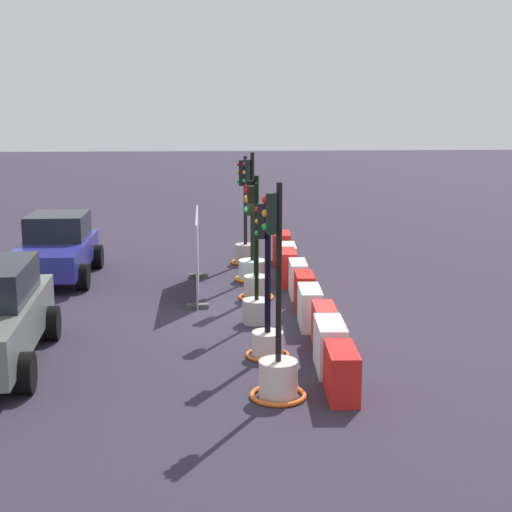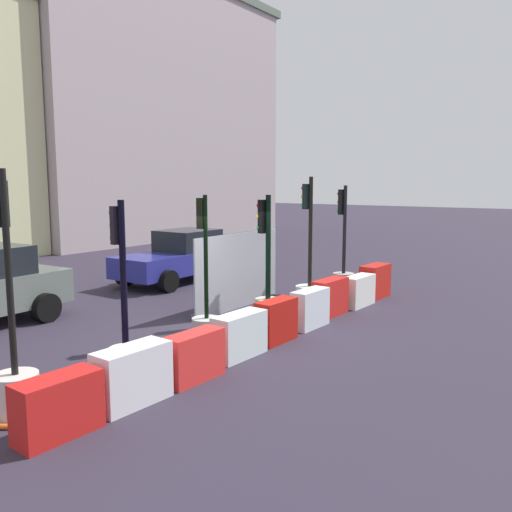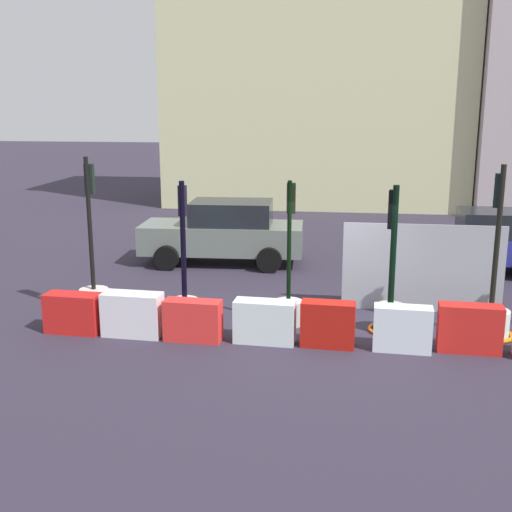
% 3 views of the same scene
% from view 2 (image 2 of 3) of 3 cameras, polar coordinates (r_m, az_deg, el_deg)
% --- Properties ---
extents(ground_plane, '(120.00, 120.00, 0.00)m').
position_cam_2_polar(ground_plane, '(11.35, -1.65, -8.26)').
color(ground_plane, '#2F2837').
extents(traffic_light_0, '(0.88, 0.88, 3.33)m').
position_cam_2_polar(traffic_light_0, '(8.09, -24.22, -11.81)').
color(traffic_light_0, beige).
rests_on(traffic_light_0, ground_plane).
extents(traffic_light_1, '(0.80, 0.80, 2.87)m').
position_cam_2_polar(traffic_light_1, '(9.18, -13.72, -9.09)').
color(traffic_light_1, silver).
rests_on(traffic_light_1, ground_plane).
extents(traffic_light_2, '(0.59, 0.59, 2.91)m').
position_cam_2_polar(traffic_light_2, '(10.67, -5.31, -6.23)').
color(traffic_light_2, '#B1B2AE').
rests_on(traffic_light_2, ground_plane).
extents(traffic_light_3, '(0.83, 0.83, 2.87)m').
position_cam_2_polar(traffic_light_3, '(12.15, 1.23, -4.44)').
color(traffic_light_3, '#B7B4A5').
rests_on(traffic_light_3, ground_plane).
extents(traffic_light_4, '(0.91, 0.91, 3.28)m').
position_cam_2_polar(traffic_light_4, '(13.73, 5.69, -3.46)').
color(traffic_light_4, silver).
rests_on(traffic_light_4, ground_plane).
extents(traffic_light_5, '(0.83, 0.83, 3.06)m').
position_cam_2_polar(traffic_light_5, '(15.60, 9.26, -2.01)').
color(traffic_light_5, '#B4A6A0').
rests_on(traffic_light_5, ground_plane).
extents(construction_barrier_0, '(1.09, 0.51, 0.78)m').
position_cam_2_polar(construction_barrier_0, '(7.34, -20.27, -14.77)').
color(construction_barrier_0, red).
rests_on(construction_barrier_0, ground_plane).
extents(construction_barrier_1, '(1.16, 0.52, 0.84)m').
position_cam_2_polar(construction_barrier_1, '(8.01, -12.98, -12.29)').
color(construction_barrier_1, white).
rests_on(construction_barrier_1, ground_plane).
extents(construction_barrier_2, '(1.09, 0.45, 0.78)m').
position_cam_2_polar(construction_barrier_2, '(8.76, -6.61, -10.57)').
color(construction_barrier_2, red).
rests_on(construction_barrier_2, ground_plane).
extents(construction_barrier_3, '(1.15, 0.48, 0.81)m').
position_cam_2_polar(construction_barrier_3, '(9.80, -1.76, -8.43)').
color(construction_barrier_3, silver).
rests_on(construction_barrier_3, ground_plane).
extents(construction_barrier_4, '(1.00, 0.44, 0.85)m').
position_cam_2_polar(construction_barrier_4, '(10.71, 2.17, -6.91)').
color(construction_barrier_4, '#B0170F').
rests_on(construction_barrier_4, ground_plane).
extents(construction_barrier_5, '(1.05, 0.44, 0.83)m').
position_cam_2_polar(construction_barrier_5, '(11.81, 5.77, -5.57)').
color(construction_barrier_5, silver).
rests_on(construction_barrier_5, ground_plane).
extents(construction_barrier_6, '(1.13, 0.45, 0.87)m').
position_cam_2_polar(construction_barrier_6, '(12.88, 7.88, -4.38)').
color(construction_barrier_6, red).
rests_on(construction_barrier_6, ground_plane).
extents(construction_barrier_7, '(1.14, 0.47, 0.78)m').
position_cam_2_polar(construction_barrier_7, '(13.99, 10.83, -3.66)').
color(construction_barrier_7, white).
rests_on(construction_barrier_7, ground_plane).
extents(construction_barrier_8, '(1.08, 0.52, 0.91)m').
position_cam_2_polar(construction_barrier_8, '(15.08, 12.54, -2.63)').
color(construction_barrier_8, red).
rests_on(construction_barrier_8, ground_plane).
extents(car_blue_estate, '(4.10, 2.08, 1.63)m').
position_cam_2_polar(car_blue_estate, '(17.18, -8.20, -0.09)').
color(car_blue_estate, navy).
rests_on(car_blue_estate, ground_plane).
extents(building_corner_block, '(17.89, 7.68, 14.32)m').
position_cam_2_polar(building_corner_block, '(33.02, -11.90, 14.72)').
color(building_corner_block, '#AF9FA1').
rests_on(building_corner_block, ground_plane).
extents(site_fence_panel, '(3.36, 0.50, 1.90)m').
position_cam_2_polar(site_fence_panel, '(13.45, -1.85, -1.80)').
color(site_fence_panel, '#969CA7').
rests_on(site_fence_panel, ground_plane).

